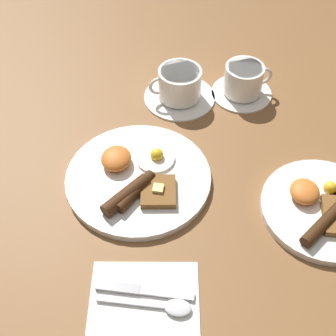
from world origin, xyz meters
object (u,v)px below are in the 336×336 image
object	(u,v)px
teacup_near	(179,86)
spoon	(167,307)
breakfast_plate_near	(138,177)
knife	(139,290)
teacup_far	(244,82)
breakfast_plate_far	(325,208)

from	to	relation	value
teacup_near	spoon	xyz separation A→B (m)	(0.52, 0.01, -0.03)
breakfast_plate_near	teacup_near	xyz separation A→B (m)	(-0.26, 0.07, 0.02)
teacup_near	spoon	size ratio (longest dim) A/B	1.06
knife	teacup_far	bearing A→B (deg)	73.86
breakfast_plate_far	breakfast_plate_near	bearing A→B (deg)	-98.14
breakfast_plate_far	spoon	xyz separation A→B (m)	(0.21, -0.28, -0.00)
breakfast_plate_near	knife	distance (m)	0.24
teacup_near	knife	xyz separation A→B (m)	(0.50, -0.04, -0.03)
breakfast_plate_far	spoon	bearing A→B (deg)	-53.11
teacup_far	spoon	world-z (taller)	teacup_far
spoon	breakfast_plate_far	bearing A→B (deg)	40.16
breakfast_plate_far	spoon	distance (m)	0.35
knife	spoon	bearing A→B (deg)	-25.26
breakfast_plate_far	knife	distance (m)	0.38
breakfast_plate_near	spoon	distance (m)	0.27
knife	teacup_near	bearing A→B (deg)	89.07
breakfast_plate_far	teacup_far	world-z (taller)	teacup_far
spoon	knife	bearing A→B (deg)	154.09
teacup_far	breakfast_plate_far	bearing A→B (deg)	22.82
knife	spoon	distance (m)	0.06
teacup_near	spoon	world-z (taller)	teacup_near
knife	breakfast_plate_far	bearing A→B (deg)	33.18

